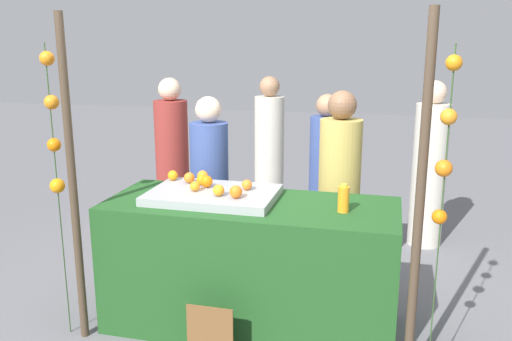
% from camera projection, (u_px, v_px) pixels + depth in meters
% --- Properties ---
extents(ground_plane, '(24.00, 24.00, 0.00)m').
position_uv_depth(ground_plane, '(251.00, 323.00, 4.03)').
color(ground_plane, slate).
extents(stall_counter, '(2.07, 0.83, 0.95)m').
position_uv_depth(stall_counter, '(251.00, 265.00, 3.92)').
color(stall_counter, '#1E4C1E').
rests_on(stall_counter, ground_plane).
extents(orange_tray, '(0.91, 0.62, 0.06)m').
position_uv_depth(orange_tray, '(213.00, 195.00, 3.89)').
color(orange_tray, '#9EA0A5').
rests_on(orange_tray, stall_counter).
extents(orange_0, '(0.07, 0.07, 0.07)m').
position_uv_depth(orange_0, '(195.00, 186.00, 3.87)').
color(orange_0, orange).
rests_on(orange_0, orange_tray).
extents(orange_1, '(0.08, 0.08, 0.08)m').
position_uv_depth(orange_1, '(202.00, 180.00, 4.03)').
color(orange_1, orange).
rests_on(orange_1, orange_tray).
extents(orange_2, '(0.08, 0.08, 0.08)m').
position_uv_depth(orange_2, '(173.00, 175.00, 4.17)').
color(orange_2, orange).
rests_on(orange_2, orange_tray).
extents(orange_3, '(0.08, 0.08, 0.08)m').
position_uv_depth(orange_3, '(247.00, 185.00, 3.90)').
color(orange_3, orange).
rests_on(orange_3, orange_tray).
extents(orange_4, '(0.09, 0.09, 0.09)m').
position_uv_depth(orange_4, '(236.00, 192.00, 3.70)').
color(orange_4, orange).
rests_on(orange_4, orange_tray).
extents(orange_5, '(0.08, 0.08, 0.08)m').
position_uv_depth(orange_5, '(203.00, 176.00, 4.14)').
color(orange_5, orange).
rests_on(orange_5, orange_tray).
extents(orange_6, '(0.08, 0.08, 0.08)m').
position_uv_depth(orange_6, '(219.00, 190.00, 3.75)').
color(orange_6, orange).
rests_on(orange_6, orange_tray).
extents(orange_7, '(0.08, 0.08, 0.08)m').
position_uv_depth(orange_7, '(189.00, 178.00, 4.09)').
color(orange_7, orange).
rests_on(orange_7, orange_tray).
extents(orange_8, '(0.09, 0.09, 0.09)m').
position_uv_depth(orange_8, '(207.00, 181.00, 3.97)').
color(orange_8, orange).
rests_on(orange_8, orange_tray).
extents(juice_bottle, '(0.08, 0.08, 0.19)m').
position_uv_depth(juice_bottle, '(344.00, 199.00, 3.59)').
color(juice_bottle, orange).
rests_on(juice_bottle, stall_counter).
extents(chalkboard_sign, '(0.31, 0.03, 0.45)m').
position_uv_depth(chalkboard_sign, '(211.00, 338.00, 3.44)').
color(chalkboard_sign, brown).
rests_on(chalkboard_sign, ground_plane).
extents(vendor_left, '(0.32, 0.32, 1.62)m').
position_uv_depth(vendor_left, '(210.00, 197.00, 4.62)').
color(vendor_left, '#384C8C').
rests_on(vendor_left, ground_plane).
extents(vendor_right, '(0.34, 0.34, 1.69)m').
position_uv_depth(vendor_right, '(339.00, 201.00, 4.38)').
color(vendor_right, tan).
rests_on(vendor_right, ground_plane).
extents(crowd_person_0, '(0.34, 0.34, 1.69)m').
position_uv_depth(crowd_person_0, '(429.00, 170.00, 5.42)').
color(crowd_person_0, beige).
rests_on(crowd_person_0, ground_plane).
extents(crowd_person_1, '(0.32, 0.32, 1.58)m').
position_uv_depth(crowd_person_1, '(325.00, 181.00, 5.21)').
color(crowd_person_1, '#384C8C').
rests_on(crowd_person_1, ground_plane).
extents(crowd_person_2, '(0.34, 0.34, 1.68)m').
position_uv_depth(crowd_person_2, '(269.00, 155.00, 6.17)').
color(crowd_person_2, beige).
rests_on(crowd_person_2, ground_plane).
extents(crowd_person_3, '(0.34, 0.34, 1.70)m').
position_uv_depth(crowd_person_3, '(173.00, 166.00, 5.57)').
color(crowd_person_3, maroon).
rests_on(crowd_person_3, ground_plane).
extents(canopy_post_left, '(0.06, 0.06, 2.25)m').
position_uv_depth(canopy_post_left, '(73.00, 185.00, 3.60)').
color(canopy_post_left, '#473828').
rests_on(canopy_post_left, ground_plane).
extents(canopy_post_right, '(0.06, 0.06, 2.25)m').
position_uv_depth(canopy_post_right, '(419.00, 210.00, 3.07)').
color(canopy_post_right, '#473828').
rests_on(canopy_post_right, ground_plane).
extents(garland_strand_left, '(0.10, 0.11, 2.05)m').
position_uv_depth(garland_strand_left, '(53.00, 128.00, 3.55)').
color(garland_strand_left, '#2D4C23').
rests_on(garland_strand_left, ground_plane).
extents(garland_strand_right, '(0.10, 0.10, 2.05)m').
position_uv_depth(garland_strand_right, '(446.00, 147.00, 2.90)').
color(garland_strand_right, '#2D4C23').
rests_on(garland_strand_right, ground_plane).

